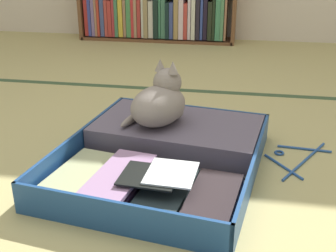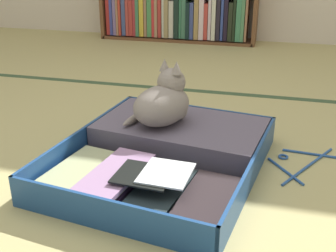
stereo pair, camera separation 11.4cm
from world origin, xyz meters
TOP-DOWN VIEW (x-y plane):
  - ground_plane at (0.00, 0.00)m, footprint 10.00×10.00m
  - tatami_border at (0.00, 0.94)m, footprint 4.80×0.05m
  - open_suitcase at (0.14, 0.05)m, footprint 0.82×0.93m
  - black_cat at (0.09, 0.17)m, footprint 0.29×0.32m
  - clothes_hanger at (0.64, 0.16)m, footprint 0.27×0.35m

SIDE VIEW (x-z plane):
  - ground_plane at x=0.00m, z-range 0.00..0.00m
  - tatami_border at x=0.00m, z-range 0.00..0.00m
  - clothes_hanger at x=0.64m, z-range 0.00..0.01m
  - open_suitcase at x=0.14m, z-range -0.01..0.10m
  - black_cat at x=0.09m, z-range 0.07..0.33m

